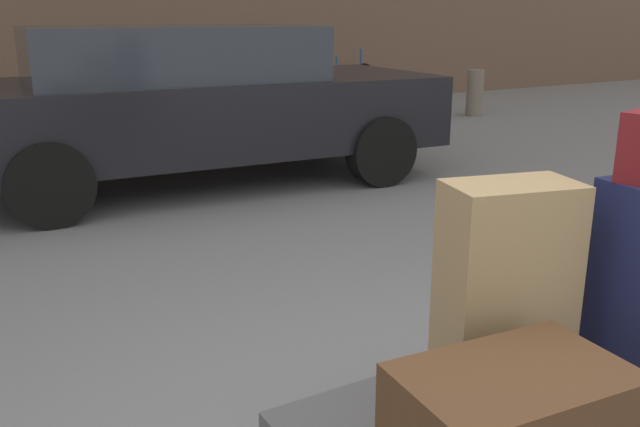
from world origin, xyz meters
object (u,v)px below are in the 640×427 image
suitcase_tan_front_left (505,294)px  bollard_corner (475,93)px  bollard_kerb_far (413,98)px  parked_car (194,101)px  bicycle_leaning (344,87)px  bollard_kerb_near (250,110)px  bollard_kerb_mid (345,103)px

suitcase_tan_front_left → bollard_corner: (5.89, 6.51, -0.34)m
bollard_kerb_far → bollard_corner: same height
suitcase_tan_front_left → parked_car: 4.60m
bicycle_leaning → bollard_kerb_far: (0.14, -1.62, -0.02)m
suitcase_tan_front_left → bollard_kerb_near: suitcase_tan_front_left is taller
bollard_kerb_mid → suitcase_tan_front_left: bearing=-118.5°
suitcase_tan_front_left → bollard_kerb_mid: (3.53, 6.51, -0.34)m
bollard_kerb_near → bollard_kerb_mid: (1.43, 0.00, 0.00)m
parked_car → bicycle_leaning: (3.88, 3.58, -0.39)m
suitcase_tan_front_left → parked_car: bearing=95.9°
bicycle_leaning → parked_car: bearing=-137.3°
bicycle_leaning → bollard_kerb_near: (-2.44, -1.62, -0.02)m
bicycle_leaning → bollard_corner: bearing=-50.4°
parked_car → suitcase_tan_front_left: bearing=-98.3°
suitcase_tan_front_left → bollard_corner: 8.79m
bollard_kerb_far → bollard_corner: bearing=0.0°
parked_car → bollard_kerb_mid: bearing=34.3°
parked_car → bollard_kerb_far: (4.03, 1.96, -0.41)m
bollard_kerb_near → suitcase_tan_front_left: bearing=-107.9°
bollard_corner → bicycle_leaning: bearing=129.6°
parked_car → bollard_kerb_near: size_ratio=6.30×
bollard_kerb_near → bicycle_leaning: bearing=33.6°
bollard_kerb_near → bollard_corner: (3.79, 0.00, 0.00)m
bollard_kerb_mid → bollard_corner: size_ratio=1.00×
bollard_kerb_mid → bicycle_leaning: bearing=58.0°
suitcase_tan_front_left → bollard_kerb_near: (2.10, 6.51, -0.34)m
suitcase_tan_front_left → bollard_kerb_near: 6.85m
bollard_kerb_near → bollard_kerb_mid: 1.43m
bicycle_leaning → bollard_kerb_mid: bearing=-122.0°
bollard_kerb_far → bollard_corner: (1.20, 0.00, 0.00)m
bollard_kerb_near → bollard_corner: size_ratio=1.00×
parked_car → bollard_corner: parked_car is taller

